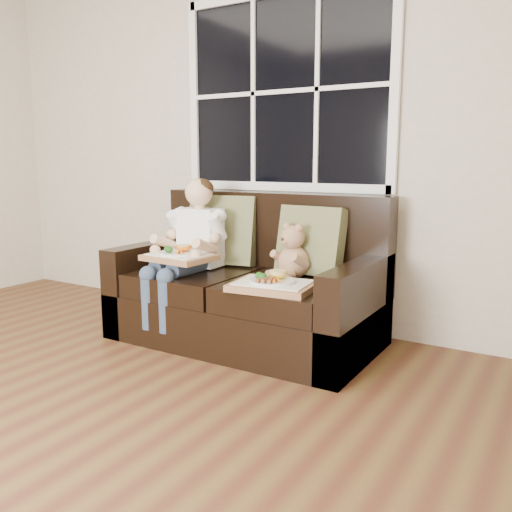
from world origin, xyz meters
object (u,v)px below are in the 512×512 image
Objects in this scene: teddy_bear at (293,255)px; tray_right at (273,284)px; loveseat at (250,293)px; tray_left at (179,256)px; child at (191,239)px.

teddy_bear is 0.71× the size of tray_right.
loveseat reaches higher than tray_left.
child is 0.19m from tray_left.
loveseat is 4.74× the size of teddy_bear.
child is at bearing 157.26° from tray_right.
tray_right is (0.75, -0.21, -0.18)m from child.
tray_left is at bearing -78.46° from child.
child is at bearing 105.53° from tray_left.
child reaches higher than teddy_bear.
loveseat is 0.54m from child.
child is (-0.39, -0.12, 0.35)m from loveseat.
teddy_bear reaches higher than tray_right.
tray_right is (0.06, -0.36, -0.11)m from teddy_bear.
tray_left is at bearing -140.78° from loveseat.
tray_left is 0.73m from tray_right.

